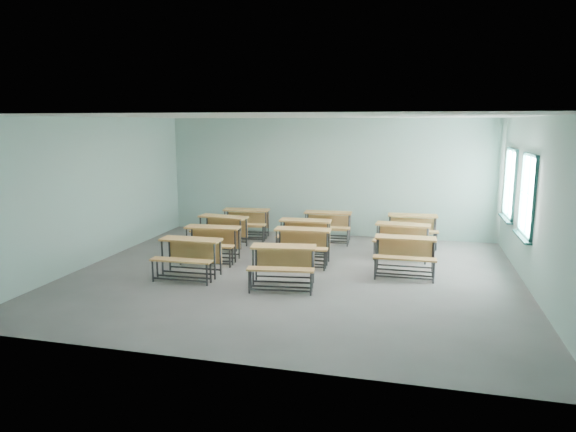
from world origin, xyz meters
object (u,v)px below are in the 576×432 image
desk_unit_r2c0 (221,227)px  desk_unit_r2c2 (402,235)px  desk_unit_r3c0 (246,219)px  desk_unit_r1c0 (211,238)px  desk_unit_r3c1 (327,222)px  desk_unit_r1c2 (405,250)px  desk_unit_r0c0 (189,252)px  desk_unit_r0c1 (283,260)px  desk_unit_r3c2 (412,225)px  desk_unit_r1c1 (302,241)px  desk_unit_r2c1 (305,231)px

desk_unit_r2c0 → desk_unit_r2c2: size_ratio=1.03×
desk_unit_r2c2 → desk_unit_r3c0: 4.29m
desk_unit_r1c0 → desk_unit_r3c1: (2.20, 2.53, 0.00)m
desk_unit_r1c2 → desk_unit_r3c1: same height
desk_unit_r0c0 → desk_unit_r0c1: same height
desk_unit_r1c2 → desk_unit_r3c2: 2.69m
desk_unit_r0c0 → desk_unit_r1c2: size_ratio=1.01×
desk_unit_r0c1 → desk_unit_r1c1: size_ratio=1.05×
desk_unit_r1c2 → desk_unit_r2c1: 2.74m
desk_unit_r2c1 → desk_unit_r1c0: bearing=-147.3°
desk_unit_r2c2 → desk_unit_r2c0: bearing=-175.0°
desk_unit_r0c0 → desk_unit_r3c0: size_ratio=0.95×
desk_unit_r1c2 → desk_unit_r3c0: (-4.26, 2.46, 0.00)m
desk_unit_r2c1 → desk_unit_r3c2: 2.84m
desk_unit_r0c1 → desk_unit_r2c1: (-0.17, 2.69, 0.00)m
desk_unit_r1c1 → desk_unit_r2c2: same height
desk_unit_r0c0 → desk_unit_r1c2: same height
desk_unit_r3c0 → desk_unit_r0c1: bearing=-67.8°
desk_unit_r1c2 → desk_unit_r2c2: (-0.10, 1.41, 0.00)m
desk_unit_r0c0 → desk_unit_r3c1: (2.17, 3.79, 0.00)m
desk_unit_r1c1 → desk_unit_r0c1: bearing=-92.5°
desk_unit_r2c0 → desk_unit_r2c1: bearing=7.9°
desk_unit_r3c0 → desk_unit_r3c1: (2.21, 0.11, 0.00)m
desk_unit_r0c1 → desk_unit_r1c2: size_ratio=1.07×
desk_unit_r1c1 → desk_unit_r0c0: bearing=-145.2°
desk_unit_r2c0 → desk_unit_r2c2: bearing=8.4°
desk_unit_r0c0 → desk_unit_r1c2: bearing=14.9°
desk_unit_r3c1 → desk_unit_r2c0: bearing=-156.4°
desk_unit_r1c2 → desk_unit_r2c1: same height
desk_unit_r0c0 → desk_unit_r2c2: (4.11, 2.63, 0.00)m
desk_unit_r0c1 → desk_unit_r3c0: size_ratio=1.02×
desk_unit_r1c1 → desk_unit_r2c2: bearing=25.4°
desk_unit_r0c0 → desk_unit_r2c0: bearing=95.8°
desk_unit_r2c0 → desk_unit_r3c0: size_ratio=1.01×
desk_unit_r1c0 → desk_unit_r3c2: same height
desk_unit_r0c1 → desk_unit_r3c0: 4.32m
desk_unit_r0c0 → desk_unit_r0c1: 1.99m
desk_unit_r1c1 → desk_unit_r1c2: size_ratio=1.02×
desk_unit_r1c2 → desk_unit_r3c1: 3.29m
desk_unit_r2c2 → desk_unit_r3c1: size_ratio=1.01×
desk_unit_r2c0 → desk_unit_r3c1: 2.77m
desk_unit_r2c1 → desk_unit_r1c1: bearing=-83.2°
desk_unit_r2c2 → desk_unit_r3c2: same height
desk_unit_r2c2 → desk_unit_r1c1: bearing=-148.3°
desk_unit_r2c1 → desk_unit_r3c1: 1.27m
desk_unit_r0c1 → desk_unit_r1c2: 2.60m
desk_unit_r1c1 → desk_unit_r3c1: (0.18, 2.27, 0.00)m
desk_unit_r1c2 → desk_unit_r3c2: (0.11, 2.69, 0.00)m
desk_unit_r1c0 → desk_unit_r2c2: same height
desk_unit_r1c0 → desk_unit_r0c0: bearing=-92.2°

